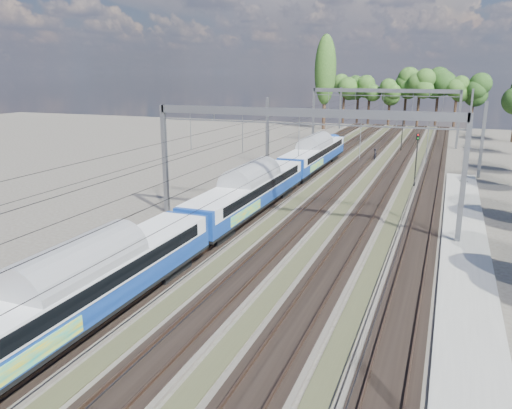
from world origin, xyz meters
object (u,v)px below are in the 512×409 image
(worker, at_px, (375,155))
(signal_near, at_px, (403,126))
(emu_train, at_px, (249,187))
(signal_far, at_px, (417,153))

(worker, distance_m, signal_near, 9.74)
(emu_train, height_order, worker, emu_train)
(worker, bearing_deg, signal_far, -162.39)
(emu_train, distance_m, signal_near, 40.69)
(signal_near, relative_size, signal_far, 1.11)
(emu_train, height_order, signal_near, signal_near)
(emu_train, bearing_deg, signal_near, 78.18)
(worker, xyz_separation_m, signal_near, (2.53, 8.92, 3.00))
(emu_train, relative_size, worker, 36.94)
(signal_near, distance_m, signal_far, 23.20)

